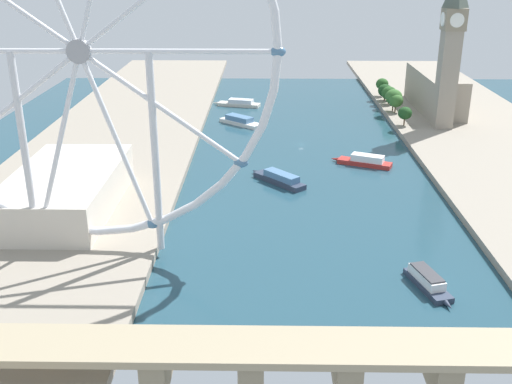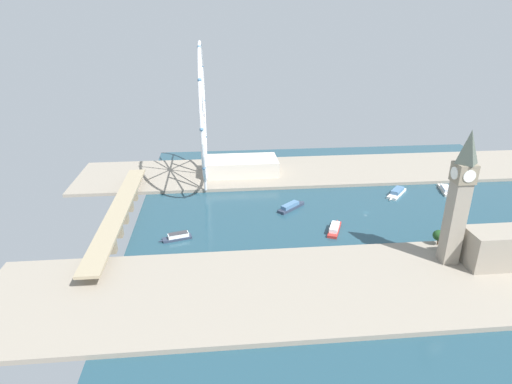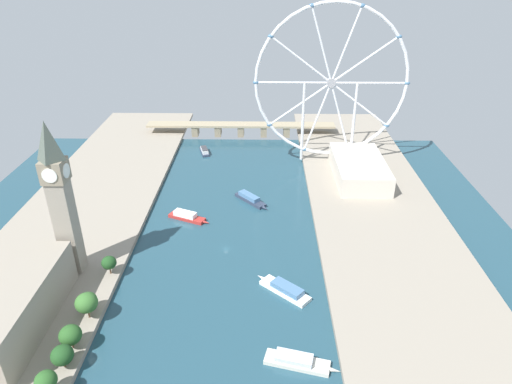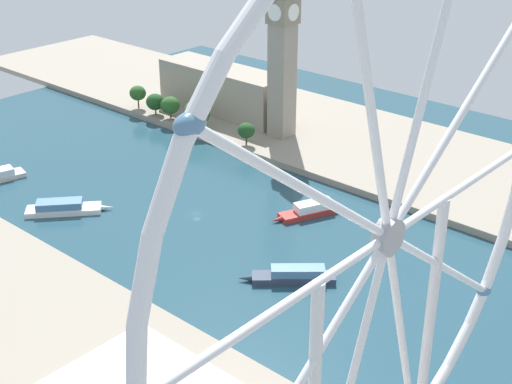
% 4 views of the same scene
% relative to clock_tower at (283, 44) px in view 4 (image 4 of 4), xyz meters
% --- Properties ---
extents(ground_plane, '(373.74, 373.74, 0.00)m').
position_rel_clock_tower_xyz_m(ground_plane, '(82.98, 25.32, -48.34)').
color(ground_plane, '#234756').
extents(riverbank_left, '(90.00, 520.00, 3.00)m').
position_rel_clock_tower_xyz_m(riverbank_left, '(-18.89, 25.32, -46.84)').
color(riverbank_left, gray).
rests_on(riverbank_left, ground_plane).
extents(clock_tower, '(12.59, 12.59, 87.28)m').
position_rel_clock_tower_xyz_m(clock_tower, '(0.00, 0.00, 0.00)').
color(clock_tower, gray).
rests_on(clock_tower, riverbank_left).
extents(parliament_block, '(22.00, 75.41, 23.83)m').
position_rel_clock_tower_xyz_m(parliament_block, '(-6.76, -45.71, -33.42)').
color(parliament_block, gray).
rests_on(parliament_block, riverbank_left).
extents(tree_row_embankment, '(11.24, 87.83, 14.00)m').
position_rel_clock_tower_xyz_m(tree_row_embankment, '(20.51, -49.44, -37.50)').
color(tree_row_embankment, '#513823').
rests_on(tree_row_embankment, riverbank_left).
extents(ferris_wheel, '(125.75, 3.20, 128.53)m').
position_rel_clock_tower_xyz_m(ferris_wheel, '(159.51, 157.81, 20.77)').
color(ferris_wheel, silver).
rests_on(ferris_wheel, riverbank_right).
extents(tour_boat_1, '(29.91, 16.74, 5.43)m').
position_rel_clock_tower_xyz_m(tour_boat_1, '(53.58, 60.15, -46.12)').
color(tour_boat_1, '#B22D28').
rests_on(tour_boat_1, ground_plane).
extents(tour_boat_2, '(25.48, 27.52, 5.31)m').
position_rel_clock_tower_xyz_m(tour_boat_2, '(96.34, 85.91, -46.12)').
color(tour_boat_2, '#2D384C').
rests_on(tour_boat_2, ground_plane).
extents(tour_boat_4, '(29.41, 26.59, 5.16)m').
position_rel_clock_tower_xyz_m(tour_boat_4, '(117.70, -15.19, -46.21)').
color(tour_boat_4, white).
rests_on(tour_boat_4, ground_plane).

